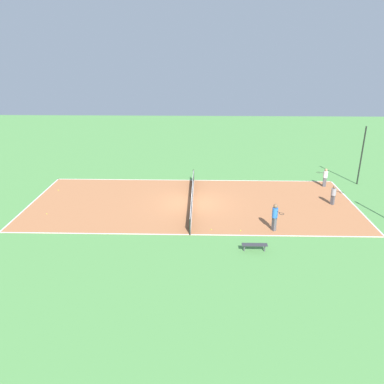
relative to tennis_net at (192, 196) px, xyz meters
The scene contains 12 objects.
ground_plane 0.54m from the tennis_net, ahead, with size 80.00×80.00×0.00m, color #518E47.
court_surface 0.53m from the tennis_net, ahead, with size 10.64×24.61×0.02m.
tennis_net is the anchor object (origin of this frame).
bench 8.16m from the tennis_net, 27.91° to the left, with size 0.36×1.48×0.45m.
player_near_white 11.87m from the tennis_net, 109.34° to the left, with size 0.47×0.97×1.60m.
player_near_blue 7.09m from the tennis_net, 50.07° to the left, with size 0.97×0.75×1.85m.
player_baseline_gray 10.63m from the tennis_net, 89.73° to the left, with size 0.92×0.86×1.49m.
tennis_ball_left_sideline 4.79m from the tennis_net, 16.61° to the left, with size 0.07×0.07×0.07m, color #CCE033.
tennis_ball_far_baseline 11.44m from the tennis_net, 101.84° to the right, with size 0.07×0.07×0.07m, color #CCE033.
tennis_ball_midcourt 10.58m from the tennis_net, 76.91° to the right, with size 0.07×0.07×0.07m, color #CCE033.
tennis_ball_near_net 5.73m from the tennis_net, 34.93° to the left, with size 0.07×0.07×0.07m, color #CCE033.
fence_post_back_left 15.17m from the tennis_net, 108.12° to the left, with size 0.12×0.12×5.07m.
Camera 1 is at (26.42, 0.68, 11.02)m, focal length 35.00 mm.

